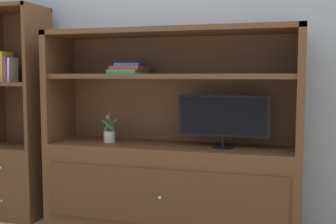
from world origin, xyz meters
TOP-DOWN VIEW (x-y plane):
  - painted_rear_wall at (0.00, 0.75)m, footprint 6.00×0.10m
  - media_console at (0.00, 0.41)m, footprint 1.88×0.50m
  - tv_monitor at (0.40, 0.39)m, footprint 0.65×0.16m
  - potted_plant at (-0.49, 0.40)m, footprint 0.11×0.09m
  - magazine_stack at (-0.31, 0.40)m, footprint 0.24×0.33m
  - bookshelf_tall at (-1.34, 0.41)m, footprint 0.51×0.41m
  - upright_book_row at (-1.44, 0.40)m, footprint 0.20×0.18m

SIDE VIEW (x-z plane):
  - media_console at x=0.00m, z-range -0.27..1.24m
  - bookshelf_tall at x=-1.34m, z-range -0.31..1.42m
  - potted_plant at x=-0.49m, z-range 0.59..0.83m
  - tv_monitor at x=0.40m, z-range 0.68..1.06m
  - magazine_stack at x=-0.31m, z-range 1.18..1.26m
  - upright_book_row at x=-1.44m, z-range 1.11..1.36m
  - painted_rear_wall at x=0.00m, z-range 0.00..2.80m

